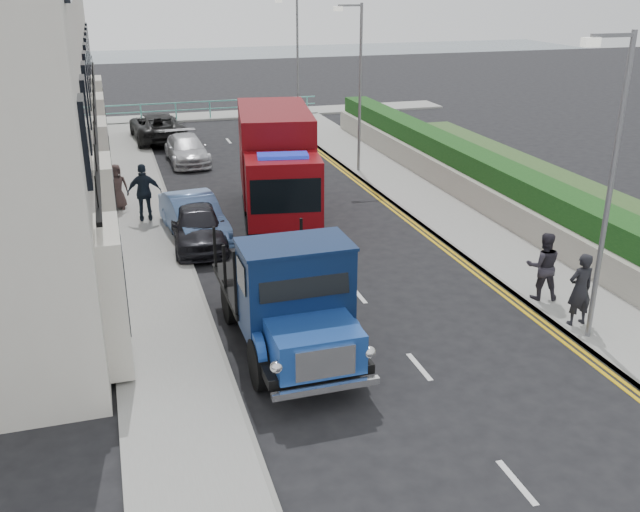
{
  "coord_description": "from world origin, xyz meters",
  "views": [
    {
      "loc": [
        -6.03,
        -14.43,
        8.0
      ],
      "look_at": [
        -1.19,
        1.6,
        1.4
      ],
      "focal_mm": 40.0,
      "sensor_mm": 36.0,
      "label": 1
    }
  ],
  "objects_px": {
    "lamp_near": "(607,176)",
    "parked_car_front": "(197,225)",
    "pedestrian_east_near": "(580,289)",
    "lamp_mid": "(357,79)",
    "bedford_lorry": "(294,306)",
    "lamp_far": "(295,55)",
    "red_lorry": "(277,162)"
  },
  "relations": [
    {
      "from": "lamp_near",
      "to": "lamp_mid",
      "type": "height_order",
      "value": "same"
    },
    {
      "from": "parked_car_front",
      "to": "lamp_mid",
      "type": "bearing_deg",
      "value": 44.62
    },
    {
      "from": "parked_car_front",
      "to": "pedestrian_east_near",
      "type": "xyz_separation_m",
      "value": [
        8.0,
        -8.38,
        0.35
      ]
    },
    {
      "from": "lamp_near",
      "to": "pedestrian_east_near",
      "type": "xyz_separation_m",
      "value": [
        0.22,
        0.62,
        -2.96
      ]
    },
    {
      "from": "lamp_far",
      "to": "pedestrian_east_near",
      "type": "bearing_deg",
      "value": -89.5
    },
    {
      "from": "lamp_far",
      "to": "red_lorry",
      "type": "distance_m",
      "value": 15.66
    },
    {
      "from": "lamp_near",
      "to": "parked_car_front",
      "type": "relative_size",
      "value": 1.74
    },
    {
      "from": "red_lorry",
      "to": "lamp_near",
      "type": "bearing_deg",
      "value": -58.07
    },
    {
      "from": "lamp_mid",
      "to": "parked_car_front",
      "type": "height_order",
      "value": "lamp_mid"
    },
    {
      "from": "lamp_near",
      "to": "bedford_lorry",
      "type": "height_order",
      "value": "lamp_near"
    },
    {
      "from": "lamp_mid",
      "to": "lamp_far",
      "type": "bearing_deg",
      "value": 90.0
    },
    {
      "from": "lamp_near",
      "to": "pedestrian_east_near",
      "type": "relative_size",
      "value": 3.84
    },
    {
      "from": "lamp_near",
      "to": "lamp_far",
      "type": "height_order",
      "value": "same"
    },
    {
      "from": "lamp_mid",
      "to": "bedford_lorry",
      "type": "xyz_separation_m",
      "value": [
        -6.7,
        -14.82,
        -2.72
      ]
    },
    {
      "from": "lamp_mid",
      "to": "red_lorry",
      "type": "distance_m",
      "value": 7.0
    },
    {
      "from": "lamp_mid",
      "to": "bedford_lorry",
      "type": "bearing_deg",
      "value": -114.33
    },
    {
      "from": "bedford_lorry",
      "to": "parked_car_front",
      "type": "relative_size",
      "value": 1.47
    },
    {
      "from": "lamp_near",
      "to": "lamp_mid",
      "type": "relative_size",
      "value": 1.0
    },
    {
      "from": "bedford_lorry",
      "to": "lamp_mid",
      "type": "bearing_deg",
      "value": 65.04
    },
    {
      "from": "lamp_far",
      "to": "lamp_mid",
      "type": "bearing_deg",
      "value": -90.0
    },
    {
      "from": "lamp_near",
      "to": "parked_car_front",
      "type": "bearing_deg",
      "value": 130.83
    },
    {
      "from": "parked_car_front",
      "to": "lamp_far",
      "type": "bearing_deg",
      "value": 68.05
    },
    {
      "from": "lamp_near",
      "to": "red_lorry",
      "type": "bearing_deg",
      "value": 112.6
    },
    {
      "from": "lamp_near",
      "to": "lamp_mid",
      "type": "distance_m",
      "value": 16.0
    },
    {
      "from": "red_lorry",
      "to": "lamp_mid",
      "type": "bearing_deg",
      "value": 55.29
    },
    {
      "from": "lamp_far",
      "to": "pedestrian_east_near",
      "type": "relative_size",
      "value": 3.84
    },
    {
      "from": "bedford_lorry",
      "to": "pedestrian_east_near",
      "type": "xyz_separation_m",
      "value": [
        6.92,
        -0.56,
        -0.25
      ]
    },
    {
      "from": "bedford_lorry",
      "to": "lamp_near",
      "type": "bearing_deg",
      "value": -10.63
    },
    {
      "from": "pedestrian_east_near",
      "to": "lamp_far",
      "type": "bearing_deg",
      "value": -91.09
    },
    {
      "from": "bedford_lorry",
      "to": "pedestrian_east_near",
      "type": "distance_m",
      "value": 6.95
    },
    {
      "from": "parked_car_front",
      "to": "lamp_near",
      "type": "bearing_deg",
      "value": -46.53
    },
    {
      "from": "pedestrian_east_near",
      "to": "red_lorry",
      "type": "bearing_deg",
      "value": -66.8
    }
  ]
}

